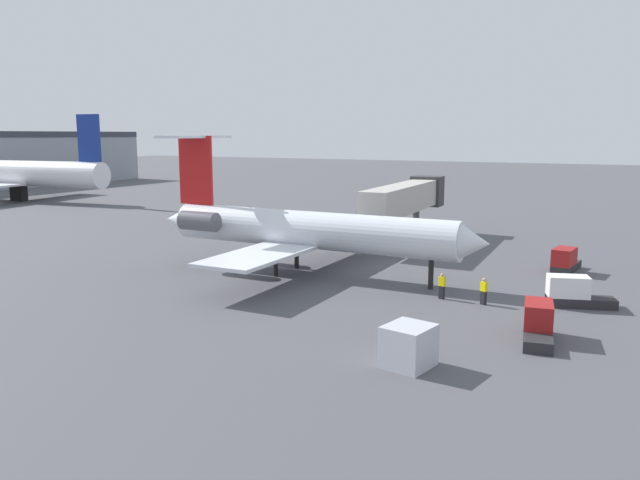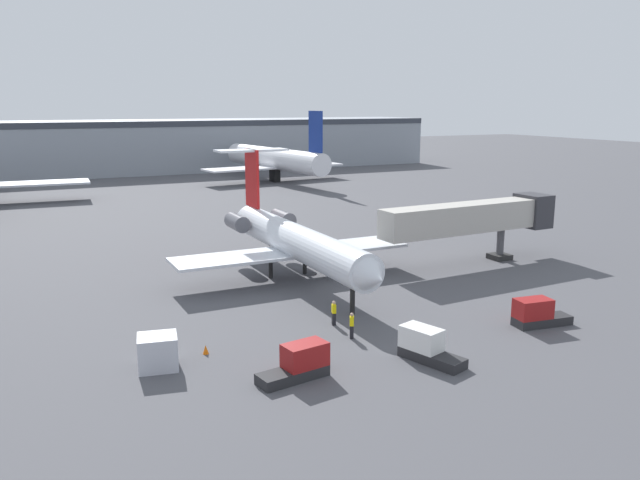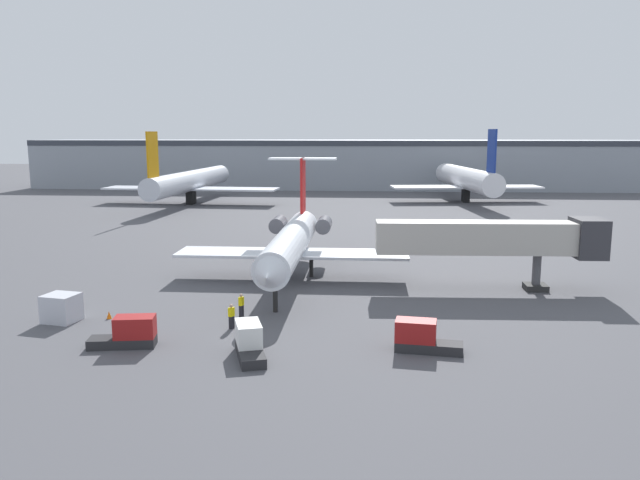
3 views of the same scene
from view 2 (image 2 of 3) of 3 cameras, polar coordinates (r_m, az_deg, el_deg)
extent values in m
cube|color=#4C4C51|center=(50.34, 0.22, -4.83)|extent=(400.00, 400.00, 0.10)
cylinder|color=silver|center=(52.80, -2.05, -0.14)|extent=(2.85, 22.93, 2.79)
cone|color=silver|center=(42.24, 4.80, -3.30)|extent=(2.65, 2.21, 2.65)
cone|color=silver|center=(64.07, -6.60, 1.96)|extent=(2.38, 2.61, 2.37)
cube|color=silver|center=(56.33, 2.67, -0.51)|extent=(9.39, 4.43, 0.24)
cube|color=silver|center=(52.02, -8.06, -1.68)|extent=(9.39, 4.43, 0.24)
cylinder|color=#595960|center=(61.24, -3.35, 1.93)|extent=(1.51, 3.20, 1.50)
cylinder|color=#595960|center=(59.63, -7.41, 1.58)|extent=(1.51, 3.20, 1.50)
cube|color=red|center=(61.70, -6.09, 5.50)|extent=(0.25, 3.20, 5.55)
cube|color=silver|center=(61.45, -6.15, 7.98)|extent=(6.81, 2.42, 0.20)
cylinder|color=black|center=(45.24, 2.92, -5.41)|extent=(0.36, 0.36, 2.03)
cylinder|color=black|center=(55.77, -1.38, -2.02)|extent=(0.36, 0.36, 2.03)
cylinder|color=black|center=(54.55, -4.43, -2.37)|extent=(0.36, 0.36, 2.03)
cube|color=#B7B2A8|center=(59.72, 12.91, 1.95)|extent=(17.79, 3.32, 2.60)
cube|color=#333338|center=(65.55, 18.49, 2.52)|extent=(2.53, 3.30, 3.20)
cylinder|color=#4C4C51|center=(63.23, 15.81, -0.29)|extent=(0.70, 0.70, 3.11)
cube|color=#262626|center=(63.51, 15.75, -1.44)|extent=(1.80, 1.80, 0.50)
cube|color=black|center=(40.94, 2.85, -8.19)|extent=(0.36, 0.39, 0.85)
cube|color=yellow|center=(40.70, 2.86, -7.24)|extent=(0.41, 0.47, 0.60)
sphere|color=tan|center=(40.56, 2.86, -6.68)|extent=(0.24, 0.24, 0.24)
cube|color=black|center=(43.23, 1.24, -7.07)|extent=(0.32, 0.37, 0.85)
cube|color=yellow|center=(43.00, 1.24, -6.15)|extent=(0.36, 0.45, 0.60)
sphere|color=tan|center=(42.87, 1.25, -5.62)|extent=(0.24, 0.24, 0.24)
cube|color=#262628|center=(35.17, -2.45, -11.93)|extent=(4.17, 2.01, 0.60)
cube|color=maroon|center=(35.20, -1.35, -10.21)|extent=(2.59, 1.76, 1.30)
cube|color=#262628|center=(37.89, 9.98, -10.29)|extent=(2.53, 4.24, 0.60)
cube|color=white|center=(37.99, 9.06, -8.66)|extent=(2.05, 2.71, 1.30)
cube|color=#262628|center=(45.77, 19.23, -6.83)|extent=(4.15, 1.92, 0.60)
cube|color=maroon|center=(45.01, 18.50, -5.82)|extent=(2.56, 1.71, 1.30)
cube|color=silver|center=(37.43, -14.30, -9.69)|extent=(2.50, 2.33, 1.93)
cone|color=orange|center=(39.11, -10.18, -9.61)|extent=(0.36, 0.36, 0.55)
cube|color=#8C939E|center=(144.48, -17.70, 7.94)|extent=(143.32, 19.09, 11.09)
cube|color=#333842|center=(135.03, -17.23, 9.82)|extent=(143.32, 0.60, 1.20)
cylinder|color=white|center=(122.48, -4.09, 7.29)|extent=(7.98, 33.25, 4.02)
cube|color=navy|center=(109.69, -0.40, 9.65)|extent=(0.78, 4.01, 7.00)
cube|color=white|center=(122.63, -4.08, 6.54)|extent=(28.25, 9.31, 0.30)
cube|color=black|center=(122.79, -4.07, 5.80)|extent=(1.20, 2.80, 2.40)
camera|label=1|loc=(32.05, -62.16, -1.87)|focal=34.70mm
camera|label=3|loc=(28.45, 76.14, -0.48)|focal=35.30mm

